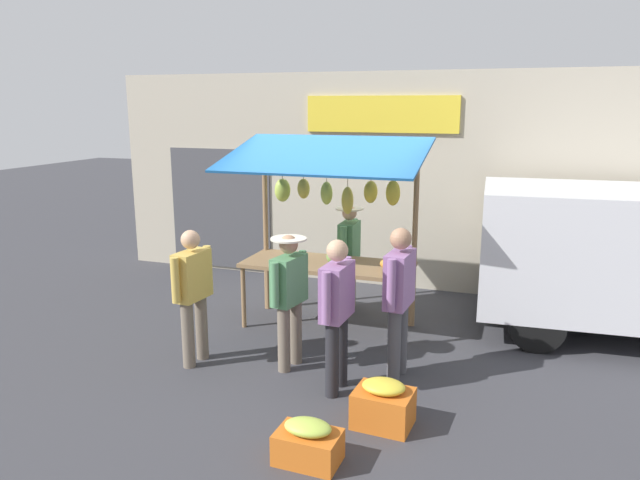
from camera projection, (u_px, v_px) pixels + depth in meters
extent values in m
plane|color=#38383D|center=(327.00, 326.00, 7.99)|extent=(40.00, 40.00, 0.00)
cube|color=#B2A893|center=(371.00, 180.00, 9.63)|extent=(9.00, 0.25, 3.40)
cube|color=yellow|center=(381.00, 114.00, 9.21)|extent=(2.40, 0.06, 0.56)
cube|color=#47474C|center=(221.00, 209.00, 10.51)|extent=(1.90, 0.04, 2.10)
cube|color=olive|center=(328.00, 265.00, 7.80)|extent=(2.20, 0.90, 0.05)
cylinder|color=olive|center=(243.00, 297.00, 7.87)|extent=(0.06, 0.06, 0.83)
cylinder|color=olive|center=(399.00, 315.00, 7.20)|extent=(0.06, 0.06, 0.83)
cylinder|color=olive|center=(268.00, 281.00, 8.59)|extent=(0.06, 0.06, 0.83)
cylinder|color=olive|center=(411.00, 296.00, 7.92)|extent=(0.06, 0.06, 0.83)
cylinder|color=olive|center=(266.00, 229.00, 8.44)|extent=(0.07, 0.07, 2.35)
cylinder|color=olive|center=(415.00, 240.00, 7.75)|extent=(0.07, 0.07, 2.35)
cylinder|color=olive|center=(338.00, 162.00, 7.88)|extent=(2.12, 0.06, 0.06)
cube|color=#19518C|center=(324.00, 154.00, 7.34)|extent=(2.50, 1.46, 0.39)
cylinder|color=brown|center=(394.00, 172.00, 7.61)|extent=(0.01, 0.01, 0.20)
ellipsoid|color=yellow|center=(393.00, 193.00, 7.67)|extent=(0.21, 0.18, 0.33)
cylinder|color=brown|center=(371.00, 172.00, 7.73)|extent=(0.01, 0.01, 0.22)
ellipsoid|color=yellow|center=(371.00, 192.00, 7.78)|extent=(0.24, 0.25, 0.29)
cylinder|color=brown|center=(348.00, 175.00, 7.88)|extent=(0.01, 0.01, 0.32)
ellipsoid|color=gold|center=(347.00, 200.00, 7.96)|extent=(0.24, 0.25, 0.37)
cylinder|color=brown|center=(327.00, 172.00, 7.94)|extent=(0.01, 0.01, 0.26)
ellipsoid|color=#B2CC4C|center=(327.00, 193.00, 8.00)|extent=(0.24, 0.25, 0.31)
cylinder|color=brown|center=(303.00, 170.00, 8.05)|extent=(0.01, 0.01, 0.23)
ellipsoid|color=gold|center=(304.00, 189.00, 8.11)|extent=(0.26, 0.27, 0.28)
cylinder|color=brown|center=(282.00, 170.00, 8.13)|extent=(0.01, 0.01, 0.24)
ellipsoid|color=#B2CC4C|center=(283.00, 190.00, 8.20)|extent=(0.28, 0.27, 0.32)
sphere|color=#729E4C|center=(334.00, 257.00, 7.71)|extent=(0.20, 0.20, 0.20)
ellipsoid|color=gold|center=(393.00, 272.00, 7.19)|extent=(0.19, 0.13, 0.10)
ellipsoid|color=orange|center=(388.00, 264.00, 7.46)|extent=(0.23, 0.16, 0.14)
cylinder|color=#726656|center=(351.00, 282.00, 8.69)|extent=(0.14, 0.14, 0.75)
cylinder|color=#726656|center=(346.00, 287.00, 8.46)|extent=(0.14, 0.14, 0.75)
cube|color=#518C5B|center=(349.00, 241.00, 8.43)|extent=(0.23, 0.46, 0.53)
cylinder|color=#518C5B|center=(354.00, 235.00, 8.69)|extent=(0.09, 0.09, 0.49)
cylinder|color=#518C5B|center=(344.00, 244.00, 8.16)|extent=(0.09, 0.09, 0.49)
sphere|color=tan|center=(349.00, 213.00, 8.34)|extent=(0.21, 0.21, 0.21)
cylinder|color=beige|center=(349.00, 209.00, 8.33)|extent=(0.39, 0.39, 0.02)
cylinder|color=#4C4C51|center=(394.00, 347.00, 6.28)|extent=(0.14, 0.14, 0.82)
cylinder|color=#4C4C51|center=(401.00, 337.00, 6.53)|extent=(0.14, 0.14, 0.82)
cube|color=#93669E|center=(400.00, 279.00, 6.25)|extent=(0.25, 0.51, 0.58)
cylinder|color=#93669E|center=(391.00, 285.00, 5.97)|extent=(0.09, 0.09, 0.54)
cylinder|color=#93669E|center=(407.00, 270.00, 6.52)|extent=(0.09, 0.09, 0.54)
sphere|color=#A87A5B|center=(401.00, 239.00, 6.15)|extent=(0.23, 0.23, 0.23)
cylinder|color=#726656|center=(284.00, 339.00, 6.58)|extent=(0.14, 0.14, 0.75)
cylinder|color=#726656|center=(296.00, 331.00, 6.79)|extent=(0.14, 0.14, 0.75)
cube|color=#518C5B|center=(289.00, 280.00, 6.54)|extent=(0.29, 0.49, 0.53)
cylinder|color=#518C5B|center=(275.00, 285.00, 6.29)|extent=(0.09, 0.09, 0.49)
cylinder|color=#518C5B|center=(303.00, 272.00, 6.78)|extent=(0.09, 0.09, 0.49)
sphere|color=#A87A5B|center=(289.00, 244.00, 6.45)|extent=(0.21, 0.21, 0.21)
cylinder|color=beige|center=(289.00, 239.00, 6.44)|extent=(0.39, 0.39, 0.02)
cylinder|color=#726656|center=(188.00, 335.00, 6.68)|extent=(0.14, 0.14, 0.77)
cylinder|color=#726656|center=(202.00, 327.00, 6.91)|extent=(0.14, 0.14, 0.77)
cube|color=gold|center=(192.00, 275.00, 6.65)|extent=(0.26, 0.48, 0.55)
cylinder|color=gold|center=(175.00, 280.00, 6.38)|extent=(0.09, 0.09, 0.50)
cylinder|color=gold|center=(208.00, 267.00, 6.90)|extent=(0.09, 0.09, 0.50)
sphere|color=tan|center=(190.00, 240.00, 6.56)|extent=(0.21, 0.21, 0.21)
cylinder|color=#232328|center=(332.00, 359.00, 6.00)|extent=(0.14, 0.14, 0.79)
cylinder|color=#232328|center=(341.00, 350.00, 6.24)|extent=(0.14, 0.14, 0.79)
cube|color=#93669E|center=(337.00, 291.00, 5.97)|extent=(0.24, 0.49, 0.56)
cylinder|color=#93669E|center=(326.00, 298.00, 5.69)|extent=(0.09, 0.09, 0.52)
cylinder|color=#93669E|center=(347.00, 281.00, 6.24)|extent=(0.09, 0.09, 0.52)
sphere|color=tan|center=(337.00, 251.00, 5.88)|extent=(0.22, 0.22, 0.22)
cube|color=black|center=(554.00, 226.00, 7.61)|extent=(1.51, 1.89, 0.68)
cylinder|color=black|center=(537.00, 325.00, 7.12)|extent=(0.67, 0.22, 0.66)
cylinder|color=black|center=(529.00, 285.00, 8.68)|extent=(0.67, 0.22, 0.66)
cube|color=#D1661E|center=(383.00, 408.00, 5.49)|extent=(0.55, 0.44, 0.34)
ellipsoid|color=yellow|center=(384.00, 386.00, 5.45)|extent=(0.40, 0.31, 0.12)
cube|color=#D1661E|center=(308.00, 447.00, 4.94)|extent=(0.54, 0.37, 0.27)
ellipsoid|color=#B2CC4C|center=(308.00, 427.00, 4.90)|extent=(0.40, 0.27, 0.12)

